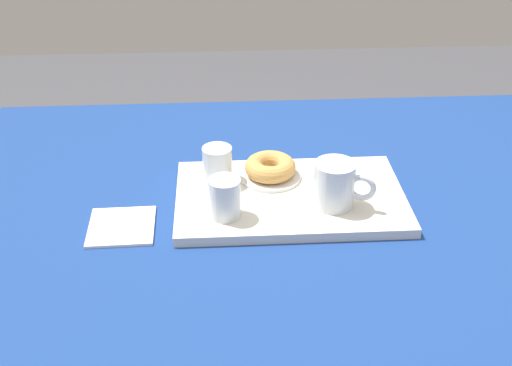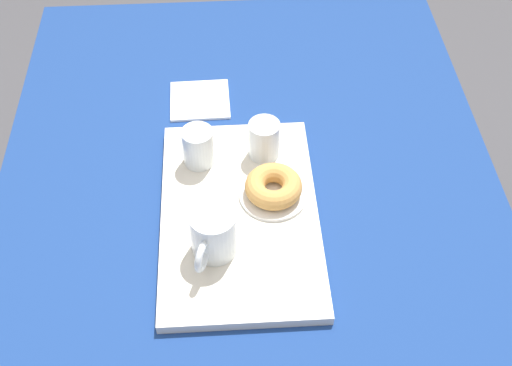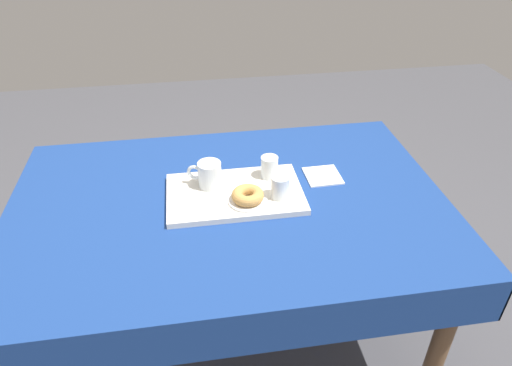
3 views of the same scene
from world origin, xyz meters
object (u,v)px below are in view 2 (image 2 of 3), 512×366
Objects in this scene: paper_napkin at (200,100)px; serving_tray at (240,215)px; water_glass_far at (264,141)px; tea_mug_left at (213,234)px; donut_plate_left at (273,194)px; dining_table at (252,256)px; water_glass_near at (198,148)px; sugar_donut_left at (274,186)px.

serving_tray is at bearing -167.61° from paper_napkin.
water_glass_far reaches higher than serving_tray.
tea_mug_left is 0.92× the size of donut_plate_left.
paper_napkin is at bearing 24.97° from donut_plate_left.
dining_table is at bearing -165.07° from paper_napkin.
serving_tray is 0.17m from water_glass_far.
tea_mug_left is (-0.08, 0.05, 0.05)m from serving_tray.
paper_napkin is (0.20, 0.00, -0.06)m from water_glass_near.
dining_table is 0.23m from water_glass_far.
dining_table is 13.82× the size of sugar_donut_left.
donut_plate_left reaches higher than paper_napkin.
serving_tray is 3.61× the size of paper_napkin.
water_glass_far is 0.74× the size of sugar_donut_left.
donut_plate_left is 0.34m from paper_napkin.
sugar_donut_left is (0.12, -0.12, -0.02)m from tea_mug_left.
tea_mug_left is 0.17m from sugar_donut_left.
paper_napkin is (0.30, 0.14, -0.04)m from sugar_donut_left.
tea_mug_left is at bearing 155.72° from water_glass_far.
donut_plate_left is 1.01× the size of paper_napkin.
tea_mug_left is at bearing 136.11° from sugar_donut_left.
serving_tray is at bearing 159.30° from water_glass_far.
serving_tray is 3.88× the size of tea_mug_left.
paper_napkin is at bearing 24.97° from sugar_donut_left.
dining_table is 0.11m from serving_tray.
water_glass_far is 0.62× the size of paper_napkin.
water_glass_far reaches higher than donut_plate_left.
tea_mug_left reaches higher than donut_plate_left.
donut_plate_left is at bearing -125.15° from water_glass_near.
water_glass_near reaches higher than sugar_donut_left.
water_glass_near and water_glass_far have the same top height.
water_glass_near is at bearing 54.85° from sugar_donut_left.
tea_mug_left is (-0.06, 0.07, 0.16)m from dining_table.
sugar_donut_left is at bearing -43.89° from tea_mug_left.
tea_mug_left is at bearing 149.78° from serving_tray.
donut_plate_left is at bearing -155.03° from paper_napkin.
water_glass_near is 0.74× the size of sugar_donut_left.
serving_tray is 0.08m from donut_plate_left.
donut_plate_left is at bearing -61.31° from serving_tray.
dining_table is at bearing -137.00° from serving_tray.
dining_table is 18.70× the size of water_glass_far.
water_glass_far is at bearing -84.33° from water_glass_near.
sugar_donut_left is (0.00, 0.00, 0.02)m from donut_plate_left.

